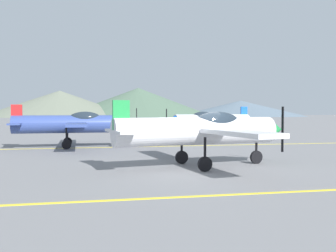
{
  "coord_description": "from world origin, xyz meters",
  "views": [
    {
      "loc": [
        -3.78,
        -13.5,
        2.14
      ],
      "look_at": [
        0.99,
        10.0,
        1.2
      ],
      "focal_mm": 39.67,
      "sensor_mm": 36.0,
      "label": 1
    }
  ],
  "objects_px": {
    "airplane_near": "(204,130)",
    "airplane_mid": "(75,123)",
    "airplane_far": "(209,120)",
    "car_sedan": "(121,123)"
  },
  "relations": [
    {
      "from": "airplane_near",
      "to": "car_sedan",
      "type": "xyz_separation_m",
      "value": [
        -1.19,
        27.46,
        -0.59
      ]
    },
    {
      "from": "car_sedan",
      "to": "airplane_mid",
      "type": "bearing_deg",
      "value": -102.33
    },
    {
      "from": "airplane_near",
      "to": "car_sedan",
      "type": "relative_size",
      "value": 1.89
    },
    {
      "from": "airplane_near",
      "to": "airplane_mid",
      "type": "xyz_separation_m",
      "value": [
        -5.22,
        9.01,
        0.0
      ]
    },
    {
      "from": "airplane_far",
      "to": "airplane_mid",
      "type": "bearing_deg",
      "value": -152.07
    },
    {
      "from": "airplane_near",
      "to": "airplane_far",
      "type": "bearing_deg",
      "value": 71.31
    },
    {
      "from": "airplane_near",
      "to": "airplane_far",
      "type": "distance_m",
      "value": 15.15
    },
    {
      "from": "airplane_near",
      "to": "airplane_mid",
      "type": "bearing_deg",
      "value": 120.1
    },
    {
      "from": "airplane_far",
      "to": "airplane_near",
      "type": "bearing_deg",
      "value": -108.69
    },
    {
      "from": "airplane_near",
      "to": "car_sedan",
      "type": "bearing_deg",
      "value": 92.47
    }
  ]
}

